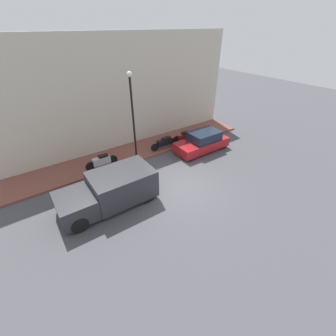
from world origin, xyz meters
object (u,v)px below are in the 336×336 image
at_px(motorcycle_black, 165,142).
at_px(parked_car, 202,142).
at_px(scooter_silver, 102,161).
at_px(streetlamp, 132,110).
at_px(delivery_van, 109,190).
at_px(motorcycle_red, 183,137).

bearing_deg(motorcycle_black, parked_car, -127.22).
relative_size(scooter_silver, streetlamp, 0.37).
xyz_separation_m(delivery_van, motorcycle_red, (3.18, -7.01, -0.30)).
distance_m(delivery_van, streetlamp, 4.93).
height_order(delivery_van, streetlamp, streetlamp).
relative_size(parked_car, motorcycle_black, 1.77).
height_order(delivery_van, scooter_silver, delivery_van).
xyz_separation_m(parked_car, motorcycle_red, (1.56, 0.41, -0.10)).
bearing_deg(motorcycle_black, scooter_silver, 89.37).
bearing_deg(scooter_silver, parked_car, -103.83).
xyz_separation_m(parked_car, motorcycle_black, (1.57, 2.07, -0.10)).
bearing_deg(delivery_van, scooter_silver, -14.53).
xyz_separation_m(parked_car, scooter_silver, (1.62, 6.58, -0.08)).
height_order(parked_car, motorcycle_black, parked_car).
bearing_deg(scooter_silver, motorcycle_red, -90.56).
bearing_deg(parked_car, motorcycle_red, 14.62).
distance_m(motorcycle_red, scooter_silver, 6.17).
xyz_separation_m(parked_car, streetlamp, (1.36, 4.40, 2.71)).
bearing_deg(delivery_van, motorcycle_black, -59.19).
distance_m(delivery_van, scooter_silver, 3.36).
distance_m(parked_car, scooter_silver, 6.78).
bearing_deg(motorcycle_red, scooter_silver, 89.44).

